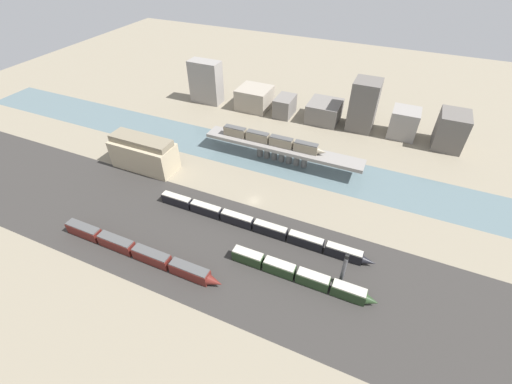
# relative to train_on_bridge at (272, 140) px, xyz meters

# --- Properties ---
(ground_plane) EXTENTS (400.00, 400.00, 0.00)m
(ground_plane) POSITION_rel_train_on_bridge_xyz_m (4.43, -27.22, -8.90)
(ground_plane) COLOR gray
(railbed_yard) EXTENTS (280.00, 42.00, 0.01)m
(railbed_yard) POSITION_rel_train_on_bridge_xyz_m (4.43, -51.22, -8.90)
(railbed_yard) COLOR #33302D
(railbed_yard) RESTS_ON ground
(river_water) EXTENTS (320.00, 22.35, 0.01)m
(river_water) POSITION_rel_train_on_bridge_xyz_m (4.43, -0.00, -8.90)
(river_water) COLOR slate
(river_water) RESTS_ON ground
(bridge) EXTENTS (64.79, 7.82, 7.01)m
(bridge) POSITION_rel_train_on_bridge_xyz_m (4.43, 0.00, -3.36)
(bridge) COLOR gray
(bridge) RESTS_ON ground
(train_on_bridge) EXTENTS (43.12, 2.91, 3.85)m
(train_on_bridge) POSITION_rel_train_on_bridge_xyz_m (0.00, 0.00, 0.00)
(train_on_bridge) COLOR gray
(train_on_bridge) RESTS_ON bridge
(train_yard_near) EXTENTS (54.83, 3.20, 4.00)m
(train_yard_near) POSITION_rel_train_on_bridge_xyz_m (-16.65, -63.73, -6.94)
(train_yard_near) COLOR #5B1E19
(train_yard_near) RESTS_ON ground
(train_yard_mid) EXTENTS (41.44, 3.09, 3.88)m
(train_yard_mid) POSITION_rel_train_on_bridge_xyz_m (29.49, -52.46, -7.00)
(train_yard_mid) COLOR #23381E
(train_yard_mid) RESTS_ON ground
(train_yard_far) EXTENTS (72.81, 2.66, 3.72)m
(train_yard_far) POSITION_rel_train_on_bridge_xyz_m (10.98, -39.71, -7.07)
(train_yard_far) COLOR black
(train_yard_far) RESTS_ON ground
(warehouse_building) EXTENTS (25.40, 10.75, 13.26)m
(warehouse_building) POSITION_rel_train_on_bridge_xyz_m (-43.29, -25.57, -2.60)
(warehouse_building) COLOR tan
(warehouse_building) RESTS_ON ground
(signal_tower) EXTENTS (1.07, 1.07, 11.46)m
(signal_tower) POSITION_rel_train_on_bridge_xyz_m (40.21, -48.91, -3.39)
(signal_tower) COLOR #4C4C51
(signal_tower) RESTS_ON ground
(city_block_far_left) EXTENTS (16.07, 8.03, 21.32)m
(city_block_far_left) POSITION_rel_train_on_bridge_xyz_m (-51.47, 36.72, 1.76)
(city_block_far_left) COLOR gray
(city_block_far_left) RESTS_ON ground
(city_block_left) EXTENTS (15.93, 15.24, 10.53)m
(city_block_left) POSITION_rel_train_on_bridge_xyz_m (-25.51, 39.98, -3.64)
(city_block_left) COLOR gray
(city_block_left) RESTS_ON ground
(city_block_center) EXTENTS (8.26, 12.83, 9.25)m
(city_block_center) POSITION_rel_train_on_bridge_xyz_m (-8.67, 38.79, -4.28)
(city_block_center) COLOR slate
(city_block_center) RESTS_ON ground
(city_block_right) EXTENTS (14.88, 15.96, 9.17)m
(city_block_right) POSITION_rel_train_on_bridge_xyz_m (10.65, 41.27, -4.32)
(city_block_right) COLOR slate
(city_block_right) RESTS_ON ground
(city_block_far_right) EXTENTS (11.50, 12.54, 22.67)m
(city_block_far_right) POSITION_rel_train_on_bridge_xyz_m (28.13, 40.81, 2.43)
(city_block_far_right) COLOR #605B56
(city_block_far_right) RESTS_ON ground
(city_block_tall) EXTENTS (11.57, 11.82, 12.49)m
(city_block_tall) POSITION_rel_train_on_bridge_xyz_m (46.65, 41.14, -2.66)
(city_block_tall) COLOR gray
(city_block_tall) RESTS_ON ground
(city_block_low) EXTENTS (11.49, 14.43, 15.16)m
(city_block_low) POSITION_rel_train_on_bridge_xyz_m (65.37, 39.77, -1.32)
(city_block_low) COLOR #605B56
(city_block_low) RESTS_ON ground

